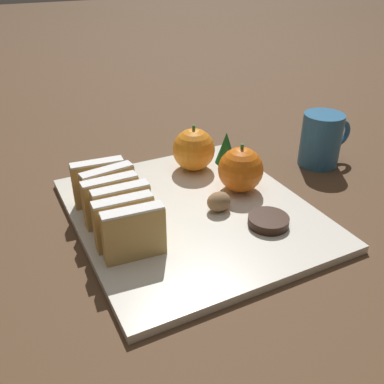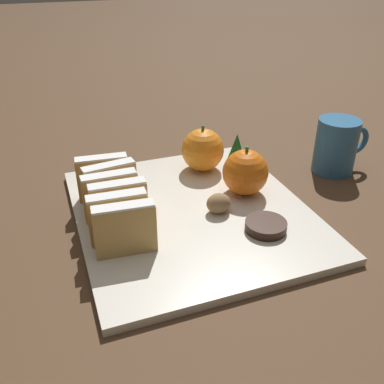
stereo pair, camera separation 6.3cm
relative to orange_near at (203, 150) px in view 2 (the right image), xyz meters
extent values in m
plane|color=#513823|center=(-0.06, -0.12, -0.05)|extent=(6.00, 6.00, 0.00)
cube|color=silver|center=(-0.06, -0.12, -0.04)|extent=(0.34, 0.37, 0.01)
cube|color=tan|center=(-0.18, -0.19, 0.00)|extent=(0.08, 0.03, 0.07)
cube|color=white|center=(-0.18, -0.19, 0.03)|extent=(0.08, 0.03, 0.00)
cube|color=tan|center=(-0.18, -0.16, 0.00)|extent=(0.08, 0.02, 0.07)
cube|color=white|center=(-0.18, -0.16, 0.03)|extent=(0.08, 0.02, 0.00)
cube|color=tan|center=(-0.17, -0.13, 0.00)|extent=(0.08, 0.02, 0.07)
cube|color=white|center=(-0.17, -0.13, 0.03)|extent=(0.08, 0.02, 0.00)
cube|color=tan|center=(-0.18, -0.10, 0.00)|extent=(0.08, 0.02, 0.07)
cube|color=white|center=(-0.18, -0.10, 0.03)|extent=(0.08, 0.02, 0.00)
cube|color=tan|center=(-0.17, -0.07, 0.00)|extent=(0.08, 0.03, 0.07)
cube|color=white|center=(-0.17, -0.07, 0.03)|extent=(0.08, 0.03, 0.00)
cube|color=tan|center=(-0.18, -0.04, 0.00)|extent=(0.08, 0.03, 0.07)
cube|color=white|center=(-0.18, -0.04, 0.03)|extent=(0.08, 0.03, 0.00)
sphere|color=orange|center=(0.00, 0.00, 0.00)|extent=(0.07, 0.07, 0.07)
cylinder|color=#38702D|center=(0.00, 0.00, 0.04)|extent=(0.01, 0.01, 0.01)
sphere|color=orange|center=(0.03, -0.10, 0.00)|extent=(0.07, 0.07, 0.07)
cylinder|color=#38702D|center=(0.03, -0.10, 0.04)|extent=(0.01, 0.00, 0.01)
ellipsoid|color=#8E6B47|center=(-0.03, -0.14, -0.02)|extent=(0.04, 0.03, 0.03)
cylinder|color=black|center=(0.01, -0.21, -0.03)|extent=(0.06, 0.06, 0.01)
cone|color=#195623|center=(0.06, 0.00, -0.01)|extent=(0.04, 0.04, 0.06)
cylinder|color=#2D6693|center=(0.23, -0.07, 0.00)|extent=(0.07, 0.07, 0.10)
torus|color=#2D6693|center=(0.27, -0.07, 0.00)|extent=(0.05, 0.01, 0.05)
camera|label=1|loc=(-0.31, -0.61, 0.31)|focal=40.00mm
camera|label=2|loc=(-0.25, -0.63, 0.31)|focal=40.00mm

